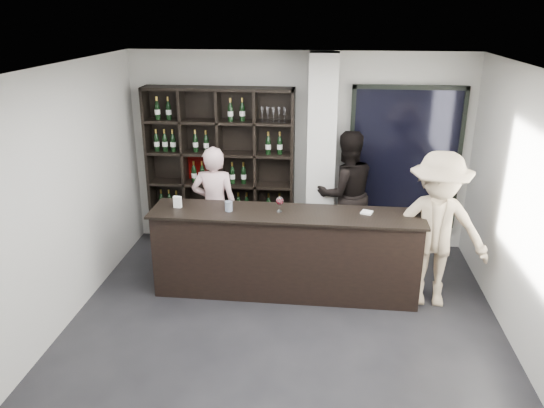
# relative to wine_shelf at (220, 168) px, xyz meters

# --- Properties ---
(floor) EXTENTS (5.00, 5.50, 0.01)m
(floor) POSITION_rel_wine_shelf_xyz_m (1.15, -2.57, -1.20)
(floor) COLOR black
(floor) RESTS_ON ground
(wine_shelf) EXTENTS (2.20, 0.35, 2.40)m
(wine_shelf) POSITION_rel_wine_shelf_xyz_m (0.00, 0.00, 0.00)
(wine_shelf) COLOR black
(wine_shelf) RESTS_ON floor
(structural_column) EXTENTS (0.40, 0.40, 2.90)m
(structural_column) POSITION_rel_wine_shelf_xyz_m (1.50, -0.10, 0.25)
(structural_column) COLOR silver
(structural_column) RESTS_ON floor
(glass_panel) EXTENTS (1.60, 0.08, 2.10)m
(glass_panel) POSITION_rel_wine_shelf_xyz_m (2.70, 0.12, 0.20)
(glass_panel) COLOR black
(glass_panel) RESTS_ON floor
(tasting_counter) EXTENTS (3.35, 0.69, 1.10)m
(tasting_counter) POSITION_rel_wine_shelf_xyz_m (1.10, -1.47, -0.65)
(tasting_counter) COLOR black
(tasting_counter) RESTS_ON floor
(taster_pink) EXTENTS (0.64, 0.43, 1.72)m
(taster_pink) POSITION_rel_wine_shelf_xyz_m (0.05, -0.72, -0.34)
(taster_pink) COLOR beige
(taster_pink) RESTS_ON floor
(taster_black) EXTENTS (1.08, 0.96, 1.85)m
(taster_black) POSITION_rel_wine_shelf_xyz_m (1.87, -0.17, -0.27)
(taster_black) COLOR black
(taster_black) RESTS_ON floor
(customer) EXTENTS (1.30, 0.81, 1.93)m
(customer) POSITION_rel_wine_shelf_xyz_m (2.90, -1.52, -0.23)
(customer) COLOR tan
(customer) RESTS_ON floor
(wine_glass) EXTENTS (0.10, 0.10, 0.22)m
(wine_glass) POSITION_rel_wine_shelf_xyz_m (1.02, -1.45, 0.01)
(wine_glass) COLOR white
(wine_glass) RESTS_ON tasting_counter
(spit_cup) EXTENTS (0.12, 0.12, 0.12)m
(spit_cup) POSITION_rel_wine_shelf_xyz_m (0.40, -1.49, -0.03)
(spit_cup) COLOR silver
(spit_cup) RESTS_ON tasting_counter
(napkin_stack) EXTENTS (0.16, 0.16, 0.02)m
(napkin_stack) POSITION_rel_wine_shelf_xyz_m (2.09, -1.39, -0.08)
(napkin_stack) COLOR white
(napkin_stack) RESTS_ON tasting_counter
(card_stand) EXTENTS (0.10, 0.06, 0.15)m
(card_stand) POSITION_rel_wine_shelf_xyz_m (-0.26, -1.43, -0.02)
(card_stand) COLOR white
(card_stand) RESTS_ON tasting_counter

